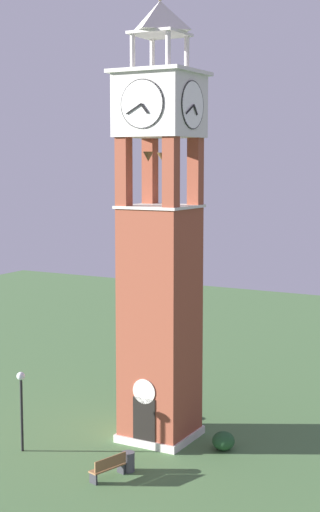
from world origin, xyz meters
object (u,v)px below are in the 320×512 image
object	(u,v)px
lamp_post	(21,396)
park_bench	(108,467)
trash_bin	(128,462)
clock_tower	(160,258)

from	to	relation	value
lamp_post	park_bench	bearing A→B (deg)	-8.41
lamp_post	trash_bin	bearing A→B (deg)	3.60
clock_tower	trash_bin	size ratio (longest dim) A/B	24.36
park_bench	trash_bin	bearing A→B (deg)	74.90
park_bench	trash_bin	size ratio (longest dim) A/B	2.07
park_bench	lamp_post	bearing A→B (deg)	171.59
lamp_post	trash_bin	xyz separation A→B (m)	(5.16, 0.33, -2.07)
trash_bin	park_bench	bearing A→B (deg)	-105.10
lamp_post	trash_bin	distance (m)	5.57
clock_tower	lamp_post	bearing A→B (deg)	-136.11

